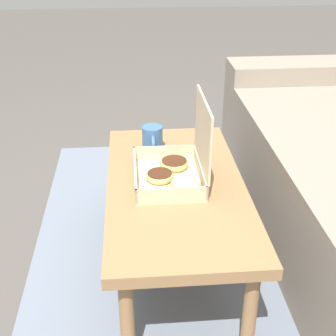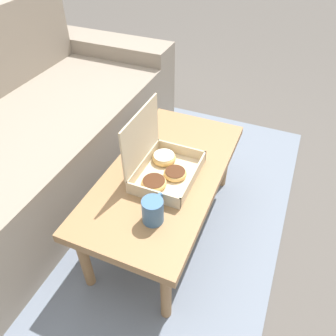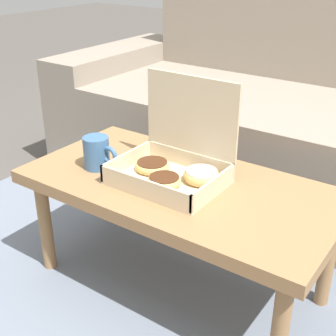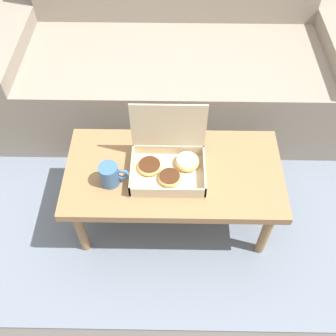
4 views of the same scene
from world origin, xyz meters
name	(u,v)px [view 4 (image 4 of 4)]	position (x,y,z in m)	size (l,w,h in m)	color
ground_plane	(173,211)	(0.00, 0.00, 0.00)	(12.00, 12.00, 0.00)	#514C47
area_rug	(173,166)	(0.00, 0.30, 0.01)	(2.24, 1.80, 0.01)	slate
couch	(175,65)	(0.00, 0.84, 0.30)	(2.12, 0.88, 0.89)	gray
coffee_table	(174,176)	(0.00, -0.03, 0.35)	(0.97, 0.49, 0.39)	#997047
pastry_box	(169,161)	(-0.02, -0.02, 0.45)	(0.32, 0.25, 0.30)	beige
coffee_mug	(110,175)	(-0.27, -0.10, 0.45)	(0.13, 0.08, 0.10)	#3D6693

